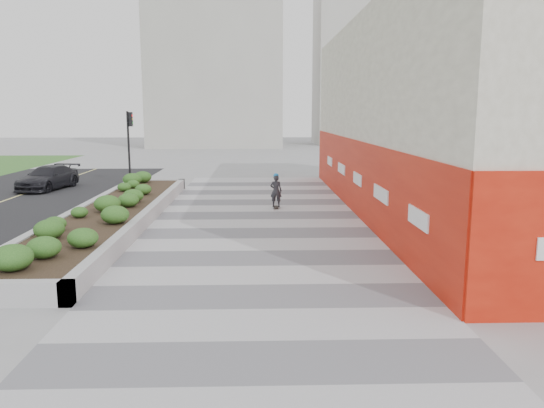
{
  "coord_description": "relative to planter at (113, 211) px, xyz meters",
  "views": [
    {
      "loc": [
        -0.08,
        -12.81,
        4.06
      ],
      "look_at": [
        0.44,
        4.52,
        1.1
      ],
      "focal_mm": 35.0,
      "sensor_mm": 36.0,
      "label": 1
    }
  ],
  "objects": [
    {
      "name": "skateboarder",
      "position": [
        6.26,
        2.8,
        0.36
      ],
      "size": [
        0.55,
        0.73,
        1.54
      ],
      "rotation": [
        0.0,
        0.0,
        -0.06
      ],
      "color": "beige",
      "rests_on": "ground"
    },
    {
      "name": "manhole_cover",
      "position": [
        6.0,
        -4.0,
        -0.42
      ],
      "size": [
        0.44,
        0.44,
        0.01
      ],
      "primitive_type": "cylinder",
      "color": "#595654",
      "rests_on": "ground"
    },
    {
      "name": "walkway",
      "position": [
        5.5,
        -4.0,
        -0.41
      ],
      "size": [
        8.0,
        36.0,
        0.01
      ],
      "primitive_type": "cube",
      "color": "#A8A8AD",
      "rests_on": "ground"
    },
    {
      "name": "distant_bldg_north_r",
      "position": [
        20.5,
        53.0,
        11.58
      ],
      "size": [
        14.0,
        10.0,
        24.0
      ],
      "primitive_type": "cube",
      "color": "#ADAAA3",
      "rests_on": "ground"
    },
    {
      "name": "car_dark",
      "position": [
        -5.88,
        9.07,
        0.21
      ],
      "size": [
        2.53,
        4.59,
        1.26
      ],
      "primitive_type": "imported",
      "rotation": [
        0.0,
        0.0,
        -0.18
      ],
      "color": "black",
      "rests_on": "ground"
    },
    {
      "name": "distant_bldg_north_l",
      "position": [
        0.5,
        48.0,
        9.58
      ],
      "size": [
        16.0,
        12.0,
        20.0
      ],
      "primitive_type": "cube",
      "color": "#ADAAA3",
      "rests_on": "ground"
    },
    {
      "name": "planter",
      "position": [
        0.0,
        0.0,
        0.0
      ],
      "size": [
        3.0,
        18.0,
        0.9
      ],
      "color": "#9E9EA0",
      "rests_on": "ground"
    },
    {
      "name": "traffic_signal_near",
      "position": [
        -1.73,
        10.5,
        2.34
      ],
      "size": [
        0.33,
        0.28,
        4.2
      ],
      "color": "black",
      "rests_on": "ground"
    },
    {
      "name": "building",
      "position": [
        12.48,
        1.98,
        3.56
      ],
      "size": [
        6.04,
        24.08,
        8.0
      ],
      "color": "#B8B29D",
      "rests_on": "ground"
    },
    {
      "name": "ground",
      "position": [
        5.5,
        -7.0,
        -0.42
      ],
      "size": [
        160.0,
        160.0,
        0.0
      ],
      "primitive_type": "plane",
      "color": "gray",
      "rests_on": "ground"
    }
  ]
}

